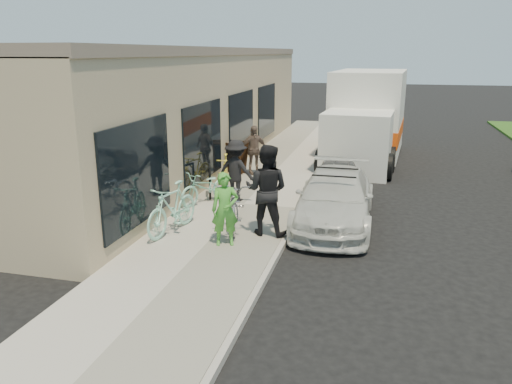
{
  "coord_description": "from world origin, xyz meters",
  "views": [
    {
      "loc": [
        1.48,
        -9.31,
        4.08
      ],
      "look_at": [
        -1.18,
        1.11,
        1.05
      ],
      "focal_mm": 35.0,
      "sensor_mm": 36.0,
      "label": 1
    }
  ],
  "objects_px": {
    "woman_rider": "(225,209)",
    "cruiser_bike_b": "(206,187)",
    "man_standing": "(266,190)",
    "bystander_b": "(254,150)",
    "bike_rack": "(210,178)",
    "cruiser_bike_c": "(225,172)",
    "moving_truck": "(366,121)",
    "cruiser_bike_a": "(172,208)",
    "tandem_bike": "(234,203)",
    "bystander_a": "(236,171)",
    "sedan_silver": "(338,182)",
    "sedan_white": "(335,198)",
    "sandwich_board": "(236,157)"
  },
  "relations": [
    {
      "from": "sedan_white",
      "to": "cruiser_bike_a",
      "type": "distance_m",
      "value": 3.93
    },
    {
      "from": "cruiser_bike_a",
      "to": "bystander_b",
      "type": "distance_m",
      "value": 5.86
    },
    {
      "from": "bystander_a",
      "to": "sedan_silver",
      "type": "bearing_deg",
      "value": -145.79
    },
    {
      "from": "woman_rider",
      "to": "bystander_a",
      "type": "height_order",
      "value": "bystander_a"
    },
    {
      "from": "tandem_bike",
      "to": "cruiser_bike_b",
      "type": "height_order",
      "value": "tandem_bike"
    },
    {
      "from": "sedan_white",
      "to": "sedan_silver",
      "type": "bearing_deg",
      "value": 92.25
    },
    {
      "from": "tandem_bike",
      "to": "cruiser_bike_c",
      "type": "relative_size",
      "value": 1.29
    },
    {
      "from": "sedan_silver",
      "to": "man_standing",
      "type": "bearing_deg",
      "value": -114.95
    },
    {
      "from": "cruiser_bike_b",
      "to": "sandwich_board",
      "type": "bearing_deg",
      "value": 121.52
    },
    {
      "from": "bike_rack",
      "to": "cruiser_bike_b",
      "type": "xyz_separation_m",
      "value": [
        0.09,
        -0.58,
        -0.1
      ]
    },
    {
      "from": "sedan_white",
      "to": "woman_rider",
      "type": "distance_m",
      "value": 3.12
    },
    {
      "from": "bike_rack",
      "to": "cruiser_bike_c",
      "type": "distance_m",
      "value": 1.01
    },
    {
      "from": "man_standing",
      "to": "sedan_silver",
      "type": "bearing_deg",
      "value": -106.78
    },
    {
      "from": "bike_rack",
      "to": "cruiser_bike_b",
      "type": "relative_size",
      "value": 0.53
    },
    {
      "from": "woman_rider",
      "to": "man_standing",
      "type": "height_order",
      "value": "man_standing"
    },
    {
      "from": "cruiser_bike_a",
      "to": "cruiser_bike_c",
      "type": "height_order",
      "value": "cruiser_bike_a"
    },
    {
      "from": "moving_truck",
      "to": "woman_rider",
      "type": "xyz_separation_m",
      "value": [
        -2.42,
        -10.48,
        -0.57
      ]
    },
    {
      "from": "man_standing",
      "to": "tandem_bike",
      "type": "bearing_deg",
      "value": -17.11
    },
    {
      "from": "cruiser_bike_c",
      "to": "bystander_a",
      "type": "xyz_separation_m",
      "value": [
        0.68,
        -1.16,
        0.34
      ]
    },
    {
      "from": "cruiser_bike_b",
      "to": "bystander_b",
      "type": "relative_size",
      "value": 1.04
    },
    {
      "from": "sedan_silver",
      "to": "tandem_bike",
      "type": "bearing_deg",
      "value": -128.93
    },
    {
      "from": "sandwich_board",
      "to": "tandem_bike",
      "type": "relative_size",
      "value": 0.49
    },
    {
      "from": "cruiser_bike_b",
      "to": "bystander_a",
      "type": "height_order",
      "value": "bystander_a"
    },
    {
      "from": "cruiser_bike_a",
      "to": "woman_rider",
      "type": "bearing_deg",
      "value": -6.52
    },
    {
      "from": "sandwich_board",
      "to": "sedan_white",
      "type": "height_order",
      "value": "sedan_white"
    },
    {
      "from": "cruiser_bike_c",
      "to": "sedan_silver",
      "type": "bearing_deg",
      "value": -16.71
    },
    {
      "from": "bike_rack",
      "to": "cruiser_bike_c",
      "type": "relative_size",
      "value": 0.55
    },
    {
      "from": "cruiser_bike_a",
      "to": "bike_rack",
      "type": "bearing_deg",
      "value": 103.3
    },
    {
      "from": "cruiser_bike_b",
      "to": "bike_rack",
      "type": "bearing_deg",
      "value": 127.1
    },
    {
      "from": "man_standing",
      "to": "bystander_b",
      "type": "bearing_deg",
      "value": -68.91
    },
    {
      "from": "woman_rider",
      "to": "cruiser_bike_b",
      "type": "height_order",
      "value": "woman_rider"
    },
    {
      "from": "sandwich_board",
      "to": "tandem_bike",
      "type": "xyz_separation_m",
      "value": [
        1.48,
        -5.07,
        0.02
      ]
    },
    {
      "from": "bystander_b",
      "to": "sandwich_board",
      "type": "bearing_deg",
      "value": 147.8
    },
    {
      "from": "tandem_bike",
      "to": "man_standing",
      "type": "xyz_separation_m",
      "value": [
        0.84,
        -0.32,
        0.45
      ]
    },
    {
      "from": "sandwich_board",
      "to": "sedan_silver",
      "type": "distance_m",
      "value": 4.1
    },
    {
      "from": "woman_rider",
      "to": "cruiser_bike_b",
      "type": "relative_size",
      "value": 0.92
    },
    {
      "from": "moving_truck",
      "to": "tandem_bike",
      "type": "relative_size",
      "value": 3.3
    },
    {
      "from": "moving_truck",
      "to": "bystander_b",
      "type": "relative_size",
      "value": 4.33
    },
    {
      "from": "woman_rider",
      "to": "cruiser_bike_c",
      "type": "relative_size",
      "value": 0.94
    },
    {
      "from": "woman_rider",
      "to": "cruiser_bike_b",
      "type": "distance_m",
      "value": 3.13
    },
    {
      "from": "man_standing",
      "to": "bystander_a",
      "type": "relative_size",
      "value": 1.21
    },
    {
      "from": "bike_rack",
      "to": "man_standing",
      "type": "bearing_deg",
      "value": -48.35
    },
    {
      "from": "bike_rack",
      "to": "woman_rider",
      "type": "relative_size",
      "value": 0.58
    },
    {
      "from": "man_standing",
      "to": "bystander_b",
      "type": "height_order",
      "value": "man_standing"
    },
    {
      "from": "sandwich_board",
      "to": "cruiser_bike_c",
      "type": "xyz_separation_m",
      "value": [
        0.25,
        -1.92,
        -0.04
      ]
    },
    {
      "from": "sedan_white",
      "to": "bystander_a",
      "type": "xyz_separation_m",
      "value": [
        -2.75,
        0.84,
        0.34
      ]
    },
    {
      "from": "woman_rider",
      "to": "bystander_a",
      "type": "xyz_separation_m",
      "value": [
        -0.7,
        3.17,
        0.06
      ]
    },
    {
      "from": "sedan_white",
      "to": "sedan_silver",
      "type": "relative_size",
      "value": 1.33
    },
    {
      "from": "moving_truck",
      "to": "tandem_bike",
      "type": "xyz_separation_m",
      "value": [
        -2.58,
        -9.3,
        -0.79
      ]
    },
    {
      "from": "bike_rack",
      "to": "tandem_bike",
      "type": "relative_size",
      "value": 0.43
    }
  ]
}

